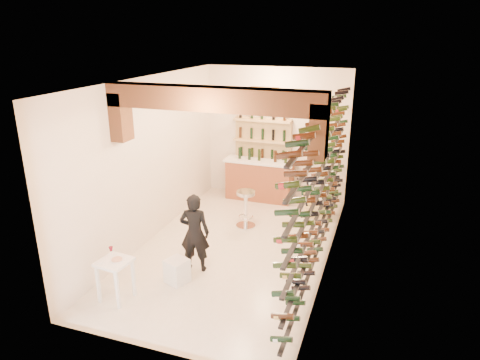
% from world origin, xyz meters
% --- Properties ---
extents(ground, '(6.00, 6.00, 0.00)m').
position_xyz_m(ground, '(0.00, 0.00, 0.00)').
color(ground, beige).
rests_on(ground, ground).
extents(room_shell, '(3.52, 6.02, 3.21)m').
position_xyz_m(room_shell, '(0.00, -0.26, 2.25)').
color(room_shell, silver).
rests_on(room_shell, ground).
extents(wine_rack, '(0.32, 5.70, 2.56)m').
position_xyz_m(wine_rack, '(1.53, 0.00, 1.55)').
color(wine_rack, black).
rests_on(wine_rack, ground).
extents(back_counter, '(1.70, 0.62, 1.29)m').
position_xyz_m(back_counter, '(-0.30, 2.65, 0.53)').
color(back_counter, brown).
rests_on(back_counter, ground).
extents(back_shelving, '(1.40, 0.31, 2.73)m').
position_xyz_m(back_shelving, '(-0.30, 2.89, 1.17)').
color(back_shelving, tan).
rests_on(back_shelving, ground).
extents(tasting_table, '(0.51, 0.51, 0.82)m').
position_xyz_m(tasting_table, '(-1.19, -2.16, 0.55)').
color(tasting_table, white).
rests_on(tasting_table, ground).
extents(white_stool, '(0.42, 0.42, 0.41)m').
position_xyz_m(white_stool, '(-0.51, -1.43, 0.21)').
color(white_stool, white).
rests_on(white_stool, ground).
extents(person, '(0.57, 0.43, 1.41)m').
position_xyz_m(person, '(-0.39, -0.95, 0.71)').
color(person, black).
rests_on(person, ground).
extents(chrome_barstool, '(0.42, 0.42, 0.81)m').
position_xyz_m(chrome_barstool, '(-0.11, 1.00, 0.47)').
color(chrome_barstool, silver).
rests_on(chrome_barstool, ground).
extents(crate_lower, '(0.54, 0.46, 0.28)m').
position_xyz_m(crate_lower, '(1.20, 2.04, 0.14)').
color(crate_lower, '#E1C27B').
rests_on(crate_lower, ground).
extents(crate_upper, '(0.48, 0.39, 0.25)m').
position_xyz_m(crate_upper, '(1.20, 2.04, 0.40)').
color(crate_upper, '#E1C27B').
rests_on(crate_upper, crate_lower).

